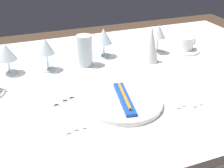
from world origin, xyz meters
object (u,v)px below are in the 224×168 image
Objects in this scene: napkin_folded at (151,44)px; spoon_soup at (166,88)px; coffee_cup_right at (186,43)px; wine_glass_right at (158,33)px; toothbrush_package at (124,98)px; wine_glass_far at (46,48)px; dinner_knife at (165,94)px; fork_outer at (76,108)px; wine_glass_centre at (7,53)px; wine_glass_left at (104,37)px; spoon_dessert at (174,88)px; drink_tumbler at (85,53)px; fork_inner at (68,110)px; dinner_plate at (124,102)px; fork_salad at (60,114)px; spoon_tea at (181,86)px.

spoon_soup is at bearing -103.83° from napkin_folded.
coffee_cup_right is 0.67× the size of wine_glass_right.
wine_glass_far reaches higher than toothbrush_package.
spoon_soup reaches higher than dinner_knife.
napkin_folded is at bearing -9.14° from wine_glass_far.
spoon_soup reaches higher than fork_outer.
fork_outer is at bearing -61.63° from wine_glass_centre.
napkin_folded is (0.18, -0.13, -0.01)m from wine_glass_left.
spoon_dessert is 1.58× the size of wine_glass_far.
spoon_soup is at bearing -54.60° from drink_tumbler.
fork_inner is (-0.03, -0.01, 0.00)m from fork_outer.
wine_glass_left is (0.43, 0.03, 0.00)m from wine_glass_centre.
spoon_dessert is at bearing -38.61° from wine_glass_far.
dinner_plate is 1.87× the size of wine_glass_far.
dinner_plate reaches higher than dinner_knife.
wine_glass_centre reaches higher than fork_outer.
wine_glass_left reaches higher than spoon_soup.
toothbrush_package reaches higher than fork_inner.
wine_glass_left is (0.07, 0.43, 0.09)m from dinner_plate.
fork_salad is 0.38m from dinner_knife.
coffee_cup_right is at bearing -1.82° from drink_tumbler.
wine_glass_left and drink_tumbler have the same top height.
fork_inner is 2.27× the size of coffee_cup_right.
fork_salad is 1.44× the size of wine_glass_right.
toothbrush_package is 1.55× the size of wine_glass_left.
coffee_cup_right is at bearing 50.70° from spoon_dessert.
wine_glass_right is (0.50, 0.35, 0.10)m from fork_outer.
wine_glass_centre reaches higher than dinner_knife.
fork_inner is 1.63× the size of wine_glass_centre.
spoon_tea is 0.27m from napkin_folded.
toothbrush_package is 1.05× the size of fork_salad.
fork_inner is 1.54× the size of wine_glass_left.
fork_salad is (-0.22, 0.02, -0.01)m from dinner_plate.
wine_glass_far is (-0.42, 0.34, 0.10)m from spoon_dessert.
wine_glass_left is at bearing 114.92° from spoon_tea.
wine_glass_far is (-0.36, 0.36, 0.10)m from dinner_knife.
fork_outer is 1.62× the size of wine_glass_left.
spoon_dessert is 0.55m from wine_glass_far.
wine_glass_centre reaches higher than fork_inner.
fork_salad is (-0.22, 0.02, -0.02)m from toothbrush_package.
dinner_plate is at bearing -4.59° from fork_salad.
wine_glass_right is (0.53, 0.35, 0.10)m from fork_inner.
fork_outer is 0.71m from coffee_cup_right.
wine_glass_far is at bearing 86.59° from fork_salad.
napkin_folded is (-0.08, -0.08, -0.01)m from wine_glass_right.
toothbrush_package is 2.27× the size of coffee_cup_right.
toothbrush_package reaches higher than dinner_knife.
spoon_tea is at bearing -48.23° from drink_tumbler.
wine_glass_far reaches higher than wine_glass_centre.
spoon_tea is at bearing -6.48° from spoon_soup.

